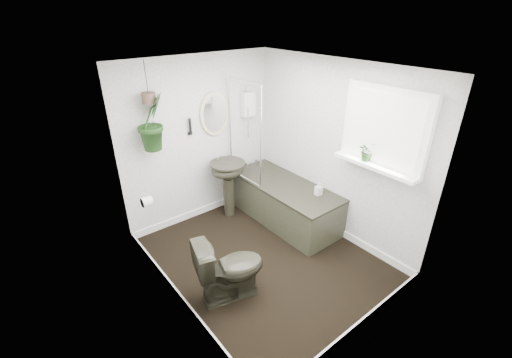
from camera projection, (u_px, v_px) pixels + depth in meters
floor at (263, 258)px, 4.29m from camera, size 2.30×2.80×0.02m
ceiling at (266, 66)px, 3.25m from camera, size 2.30×2.80×0.02m
wall_back at (200, 141)px, 4.75m from camera, size 2.30×0.02×2.30m
wall_front at (375, 235)px, 2.79m from camera, size 2.30×0.02×2.30m
wall_left at (167, 211)px, 3.12m from camera, size 0.02×2.80×2.30m
wall_right at (333, 151)px, 4.42m from camera, size 0.02×2.80×2.30m
skirting at (263, 255)px, 4.27m from camera, size 2.30×2.80×0.10m
bathtub at (284, 202)px, 4.95m from camera, size 0.72×1.72×0.58m
bath_screen at (245, 133)px, 4.66m from camera, size 0.04×0.72×1.40m
shower_box at (248, 104)px, 4.97m from camera, size 0.20×0.10×0.35m
oval_mirror at (215, 114)px, 4.71m from camera, size 0.46×0.03×0.62m
wall_sconce at (190, 126)px, 4.52m from camera, size 0.04×0.04×0.22m
toilet_roll_holder at (147, 202)px, 3.76m from camera, size 0.11×0.11×0.11m
window_recess at (385, 128)px, 3.66m from camera, size 0.08×1.00×0.90m
window_sill at (375, 166)px, 3.81m from camera, size 0.18×1.00×0.04m
window_blinds at (382, 129)px, 3.64m from camera, size 0.01×0.86×0.76m
toilet at (230, 268)px, 3.58m from camera, size 0.80×0.59×0.73m
pedestal_sink at (229, 189)px, 5.01m from camera, size 0.56×0.50×0.86m
sill_plant at (367, 151)px, 3.86m from camera, size 0.22×0.20×0.22m
hanging_plant at (152, 122)px, 4.05m from camera, size 0.47×0.44×0.69m
soap_bottle at (319, 189)px, 4.51m from camera, size 0.09×0.09×0.18m
hanging_pot at (149, 98)px, 3.92m from camera, size 0.16×0.16×0.12m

